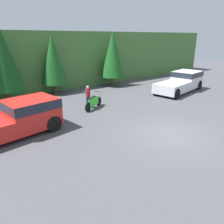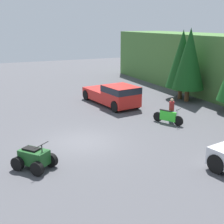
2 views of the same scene
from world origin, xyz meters
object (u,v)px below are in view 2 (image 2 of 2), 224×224
at_px(pickup_truck_red, 114,94).
at_px(quad_atv, 34,158).
at_px(rider_person, 171,109).
at_px(dirt_bike, 168,117).

height_order(pickup_truck_red, quad_atv, pickup_truck_red).
xyz_separation_m(pickup_truck_red, rider_person, (5.61, 1.72, -0.06)).
bearing_deg(dirt_bike, quad_atv, -98.87).
bearing_deg(rider_person, quad_atv, -86.04).
height_order(dirt_bike, quad_atv, quad_atv).
height_order(pickup_truck_red, rider_person, pickup_truck_red).
xyz_separation_m(dirt_bike, rider_person, (-0.21, 0.40, 0.43)).
relative_size(pickup_truck_red, quad_atv, 2.81).
distance_m(pickup_truck_red, quad_atv, 12.10).
relative_size(quad_atv, rider_person, 1.31).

